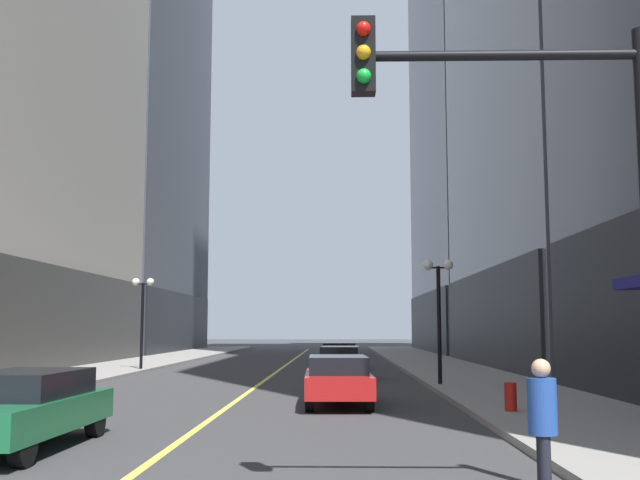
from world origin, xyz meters
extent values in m
plane|color=#38383A|center=(0.00, 35.00, 0.00)|extent=(200.00, 200.00, 0.00)
cube|color=gray|center=(-8.25, 35.00, 0.07)|extent=(4.50, 78.00, 0.15)
cube|color=gray|center=(8.25, 35.00, 0.07)|extent=(4.50, 78.00, 0.15)
cube|color=#E5D64C|center=(0.00, 35.00, 0.00)|extent=(0.16, 70.00, 0.01)
cube|color=#3A3935|center=(-10.60, 34.50, 2.50)|extent=(0.50, 22.80, 5.00)
cube|color=#4C515B|center=(-16.67, 60.00, 28.40)|extent=(12.33, 26.00, 56.80)
cube|color=black|center=(-10.60, 60.00, 2.50)|extent=(0.50, 24.70, 5.00)
cube|color=#212327|center=(10.60, 34.50, 2.50)|extent=(0.50, 22.80, 5.00)
cube|color=slate|center=(17.99, 60.00, 23.70)|extent=(14.97, 26.00, 47.40)
cube|color=#212327|center=(10.60, 60.00, 2.50)|extent=(0.50, 24.70, 5.00)
cube|color=#196038|center=(-2.51, 7.86, 0.59)|extent=(1.80, 4.68, 0.55)
cube|color=black|center=(-2.50, 8.09, 1.07)|extent=(1.56, 2.63, 0.50)
cylinder|color=black|center=(-1.79, 6.22, 0.32)|extent=(0.23, 0.64, 0.64)
cylinder|color=black|center=(-1.74, 9.47, 0.32)|extent=(0.23, 0.64, 0.64)
cylinder|color=black|center=(-3.23, 9.50, 0.32)|extent=(0.23, 0.64, 0.64)
cube|color=#B21919|center=(2.89, 15.52, 0.59)|extent=(1.84, 4.74, 0.55)
cube|color=black|center=(2.90, 15.28, 1.07)|extent=(1.58, 2.67, 0.50)
cylinder|color=black|center=(2.11, 17.14, 0.32)|extent=(0.24, 0.65, 0.64)
cylinder|color=black|center=(3.58, 17.18, 0.32)|extent=(0.24, 0.65, 0.64)
cylinder|color=black|center=(2.20, 13.85, 0.32)|extent=(0.24, 0.65, 0.64)
cylinder|color=black|center=(3.67, 13.89, 0.32)|extent=(0.24, 0.65, 0.64)
cube|color=yellow|center=(3.00, 26.18, 0.59)|extent=(1.89, 4.46, 0.55)
cube|color=black|center=(2.99, 25.96, 1.07)|extent=(1.60, 2.52, 0.50)
cylinder|color=black|center=(2.33, 27.74, 0.32)|extent=(0.25, 0.65, 0.64)
cylinder|color=black|center=(3.79, 27.68, 0.32)|extent=(0.25, 0.65, 0.64)
cylinder|color=black|center=(2.20, 24.67, 0.32)|extent=(0.25, 0.65, 0.64)
cylinder|color=black|center=(3.66, 24.61, 0.32)|extent=(0.25, 0.65, 0.64)
cube|color=navy|center=(2.93, 33.80, 0.59)|extent=(1.91, 4.18, 0.55)
cube|color=black|center=(2.93, 33.60, 1.07)|extent=(1.65, 2.36, 0.50)
cylinder|color=black|center=(2.11, 35.23, 0.32)|extent=(0.24, 0.65, 0.64)
cylinder|color=black|center=(3.68, 35.27, 0.32)|extent=(0.24, 0.65, 0.64)
cylinder|color=black|center=(2.18, 32.34, 0.32)|extent=(0.24, 0.65, 0.64)
cylinder|color=black|center=(3.75, 32.38, 0.32)|extent=(0.24, 0.65, 0.64)
cylinder|color=black|center=(5.27, 3.79, 0.41)|extent=(0.14, 0.14, 0.83)
cylinder|color=black|center=(5.29, 3.95, 0.41)|extent=(0.14, 0.14, 0.83)
cylinder|color=#234799|center=(5.28, 3.87, 1.15)|extent=(0.37, 0.37, 0.65)
sphere|color=tan|center=(5.28, 3.87, 1.59)|extent=(0.22, 0.22, 0.22)
cylinder|color=black|center=(4.80, 3.31, 5.20)|extent=(3.20, 0.12, 0.12)
cube|color=black|center=(3.20, 3.31, 5.20)|extent=(0.28, 0.24, 0.90)
sphere|color=red|center=(3.20, 3.17, 5.48)|extent=(0.17, 0.17, 0.17)
sphere|color=orange|center=(3.20, 3.17, 5.20)|extent=(0.17, 0.17, 0.17)
sphere|color=green|center=(3.20, 3.17, 4.92)|extent=(0.17, 0.17, 0.17)
cylinder|color=black|center=(-6.40, 30.91, 2.10)|extent=(0.14, 0.14, 4.20)
cylinder|color=black|center=(-6.40, 30.91, 4.15)|extent=(0.80, 0.06, 0.06)
sphere|color=white|center=(-6.75, 30.91, 4.25)|extent=(0.36, 0.36, 0.36)
sphere|color=white|center=(-6.05, 30.91, 4.25)|extent=(0.36, 0.36, 0.36)
cylinder|color=black|center=(6.40, 21.32, 2.10)|extent=(0.14, 0.14, 4.20)
cylinder|color=black|center=(6.40, 21.32, 4.15)|extent=(0.80, 0.06, 0.06)
sphere|color=white|center=(6.05, 21.32, 4.25)|extent=(0.36, 0.36, 0.36)
sphere|color=white|center=(6.75, 21.32, 4.25)|extent=(0.36, 0.36, 0.36)
cylinder|color=red|center=(6.90, 12.80, 0.40)|extent=(0.28, 0.28, 0.80)
camera|label=1|loc=(2.90, -5.26, 2.06)|focal=42.82mm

